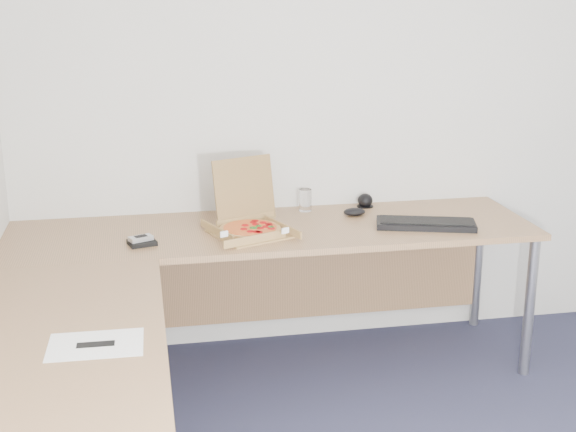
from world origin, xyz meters
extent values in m
cube|color=#9B7149|center=(-0.50, 1.40, 0.71)|extent=(2.50, 0.70, 0.03)
cube|color=#9B7149|center=(-1.40, 0.30, 0.71)|extent=(0.70, 1.50, 0.03)
cylinder|color=gray|center=(0.70, 1.70, 0.35)|extent=(0.05, 0.05, 0.70)
cube|color=#A47D47|center=(-0.62, 1.32, 0.73)|extent=(0.32, 0.32, 0.01)
cube|color=#A47D47|center=(-0.62, 1.49, 0.90)|extent=(0.32, 0.06, 0.31)
cylinder|color=tan|center=(-0.62, 1.32, 0.75)|extent=(0.28, 0.28, 0.02)
cylinder|color=red|center=(-0.62, 1.32, 0.76)|extent=(0.25, 0.25, 0.00)
cylinder|color=white|center=(-0.29, 1.66, 0.79)|extent=(0.06, 0.06, 0.11)
cube|color=black|center=(0.22, 1.28, 0.74)|extent=(0.49, 0.29, 0.03)
ellipsoid|color=black|center=(-0.06, 1.53, 0.75)|extent=(0.11, 0.08, 0.04)
cube|color=black|center=(-1.12, 1.26, 0.74)|extent=(0.14, 0.12, 0.02)
cube|color=#B2B5BA|center=(-1.12, 1.26, 0.76)|extent=(0.11, 0.09, 0.02)
cube|color=white|center=(-1.28, 0.25, 0.73)|extent=(0.31, 0.22, 0.00)
ellipsoid|color=black|center=(0.04, 1.68, 0.77)|extent=(0.09, 0.09, 0.07)
camera|label=1|loc=(-1.10, -2.13, 1.83)|focal=49.06mm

